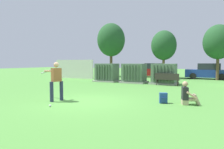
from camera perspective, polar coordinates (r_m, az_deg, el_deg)
name	(u,v)px	position (r m, az deg, el deg)	size (l,w,h in m)	color
ground_plane	(87,102)	(9.18, -6.99, -7.50)	(96.00, 96.00, 0.00)	#51933D
fence_panel	(74,69)	(22.58, -10.49, 1.50)	(4.80, 0.12, 2.00)	beige
transformer_west	(107,73)	(18.48, -1.41, 0.48)	(2.10, 1.70, 1.62)	#9E9B93
transformer_mid_west	(134,73)	(17.42, 6.14, 0.28)	(2.10, 1.70, 1.62)	#9E9B93
transformer_mid_east	(164,74)	(16.83, 14.25, 0.09)	(2.10, 1.70, 1.62)	#9E9B93
park_bench	(167,78)	(15.79, 15.00, -1.06)	(1.82, 0.53, 0.92)	#2D2823
batter	(56,79)	(9.50, -15.34, -1.29)	(1.58, 0.83, 1.74)	#282D4C
sports_ball	(50,106)	(8.44, -16.81, -8.28)	(0.09, 0.09, 0.09)	white
seated_spectator	(187,96)	(8.98, 20.20, -5.49)	(0.79, 0.64, 0.96)	tan
backpack	(163,98)	(9.02, 14.06, -6.39)	(0.37, 0.34, 0.44)	#264C8C
tree_left	(111,40)	(25.52, -0.25, 9.54)	(3.40, 3.40, 6.49)	brown
tree_center_left	(164,45)	(23.33, 14.17, 7.82)	(2.72, 2.72, 5.20)	brown
tree_center_right	(218,42)	(22.34, 27.41, 7.98)	(2.79, 2.79, 5.34)	brown
parked_car_leftmost	(154,71)	(24.55, 11.47, 1.06)	(4.36, 2.26, 1.62)	maroon
parked_car_left_of_center	(208,72)	(23.38, 25.06, 0.69)	(4.22, 1.96, 1.62)	navy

